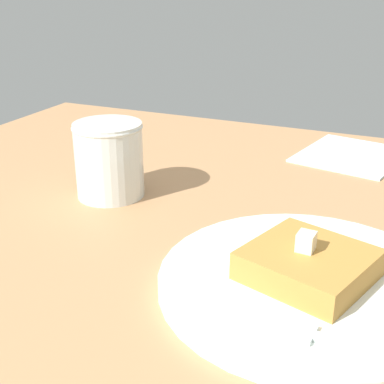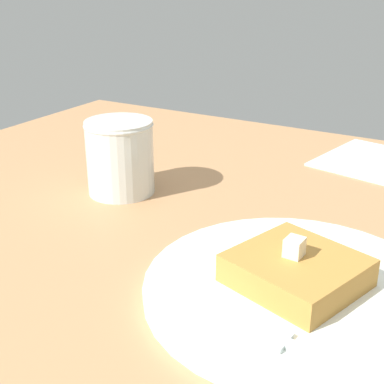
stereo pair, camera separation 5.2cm
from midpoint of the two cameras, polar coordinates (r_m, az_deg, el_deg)
name	(u,v)px [view 2 (the right image)]	position (r cm, az deg, el deg)	size (l,w,h in cm)	color
table_surface	(192,309)	(45.01, 3.38, -12.43)	(103.38, 103.38, 2.72)	tan
plate	(295,288)	(45.22, 14.22, -10.02)	(24.67, 24.67, 1.07)	white
toast_slice_center	(296,270)	(44.35, 14.43, -8.19)	(9.29, 8.95, 2.39)	#B68039
butter_pat_primary	(294,247)	(43.55, 14.26, -5.81)	(1.54, 1.38, 1.54)	#F8EAC8
fork	(301,349)	(38.02, 15.53, -15.98)	(16.06, 2.72, 0.36)	silver
syrup_jar	(120,159)	(62.41, -5.31, 3.44)	(7.98, 7.98, 8.67)	#5C2A0C
napkin	(374,161)	(78.43, 20.66, 3.07)	(12.90, 15.13, 0.30)	silver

